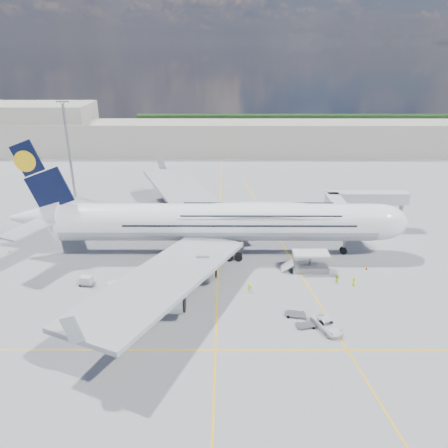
{
  "coord_description": "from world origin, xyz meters",
  "views": [
    {
      "loc": [
        1.34,
        -68.68,
        39.02
      ],
      "look_at": [
        1.1,
        8.0,
        7.17
      ],
      "focal_mm": 35.0,
      "sensor_mm": 36.0,
      "label": 1
    }
  ],
  "objects_px": {
    "catering_truck_inner": "(150,220)",
    "catering_truck_outer": "(175,196)",
    "airliner": "(220,221)",
    "cone_tail": "(9,251)",
    "crew_van": "(354,281)",
    "crew_tug": "(249,288)",
    "cone_wing_left_outer": "(191,205)",
    "dolly_back": "(87,281)",
    "dolly_nose_far": "(306,325)",
    "cone_wing_right_inner": "(188,284)",
    "jet_bridge": "(356,203)",
    "crew_wing": "(102,299)",
    "cone_nose": "(367,268)",
    "cone_wing_right_outer": "(122,344)",
    "crew_nose": "(355,237)",
    "light_mast": "(69,149)",
    "cone_wing_left_inner": "(147,237)",
    "dolly_nose_near": "(295,314)",
    "dolly_row_a": "(116,288)",
    "dolly_row_c": "(153,297)",
    "baggage_tug": "(162,279)",
    "crew_loader": "(337,280)",
    "service_van": "(327,325)",
    "dolly_row_b": "(105,310)",
    "cargo_loader": "(309,264)"
  },
  "relations": [
    {
      "from": "catering_truck_inner",
      "to": "catering_truck_outer",
      "type": "height_order",
      "value": "catering_truck_inner"
    },
    {
      "from": "airliner",
      "to": "cone_tail",
      "type": "distance_m",
      "value": 42.99
    },
    {
      "from": "crew_van",
      "to": "crew_tug",
      "type": "height_order",
      "value": "crew_tug"
    },
    {
      "from": "catering_truck_inner",
      "to": "cone_wing_left_outer",
      "type": "distance_m",
      "value": 16.4
    },
    {
      "from": "dolly_back",
      "to": "dolly_nose_far",
      "type": "relative_size",
      "value": 0.94
    },
    {
      "from": "dolly_nose_far",
      "to": "cone_wing_right_inner",
      "type": "distance_m",
      "value": 22.01
    },
    {
      "from": "jet_bridge",
      "to": "crew_wing",
      "type": "xyz_separation_m",
      "value": [
        -48.27,
        -29.48,
        -5.98
      ]
    },
    {
      "from": "cone_nose",
      "to": "cone_wing_right_outer",
      "type": "bearing_deg",
      "value": -151.39
    },
    {
      "from": "crew_tug",
      "to": "cone_nose",
      "type": "distance_m",
      "value": 23.69
    },
    {
      "from": "crew_nose",
      "to": "catering_truck_inner",
      "type": "bearing_deg",
      "value": 145.03
    },
    {
      "from": "catering_truck_inner",
      "to": "jet_bridge",
      "type": "bearing_deg",
      "value": -9.34
    },
    {
      "from": "light_mast",
      "to": "crew_nose",
      "type": "distance_m",
      "value": 75.8
    },
    {
      "from": "crew_van",
      "to": "cone_wing_left_inner",
      "type": "relative_size",
      "value": 2.68
    },
    {
      "from": "dolly_nose_far",
      "to": "light_mast",
      "type": "bearing_deg",
      "value": 119.29
    },
    {
      "from": "dolly_nose_near",
      "to": "dolly_back",
      "type": "bearing_deg",
      "value": 178.44
    },
    {
      "from": "dolly_row_a",
      "to": "crew_van",
      "type": "bearing_deg",
      "value": -20.93
    },
    {
      "from": "cone_wing_left_outer",
      "to": "dolly_row_c",
      "type": "bearing_deg",
      "value": -93.53
    },
    {
      "from": "dolly_row_a",
      "to": "dolly_back",
      "type": "bearing_deg",
      "value": 129.09
    },
    {
      "from": "dolly_row_c",
      "to": "baggage_tug",
      "type": "relative_size",
      "value": 1.28
    },
    {
      "from": "catering_truck_inner",
      "to": "cone_wing_left_outer",
      "type": "height_order",
      "value": "catering_truck_inner"
    },
    {
      "from": "baggage_tug",
      "to": "cone_wing_left_inner",
      "type": "distance_m",
      "value": 20.13
    },
    {
      "from": "dolly_row_a",
      "to": "airliner",
      "type": "bearing_deg",
      "value": 16.79
    },
    {
      "from": "dolly_nose_near",
      "to": "cone_wing_left_outer",
      "type": "bearing_deg",
      "value": 125.23
    },
    {
      "from": "crew_loader",
      "to": "cone_wing_right_inner",
      "type": "height_order",
      "value": "crew_loader"
    },
    {
      "from": "dolly_row_a",
      "to": "cone_wing_left_outer",
      "type": "xyz_separation_m",
      "value": [
        9.42,
        42.59,
        -0.88
      ]
    },
    {
      "from": "catering_truck_outer",
      "to": "cone_wing_left_outer",
      "type": "xyz_separation_m",
      "value": [
        4.22,
        -3.2,
        -1.49
      ]
    },
    {
      "from": "cone_nose",
      "to": "catering_truck_outer",
      "type": "bearing_deg",
      "value": 136.67
    },
    {
      "from": "catering_truck_outer",
      "to": "cone_tail",
      "type": "relative_size",
      "value": 13.74
    },
    {
      "from": "crew_van",
      "to": "crew_nose",
      "type": "bearing_deg",
      "value": -38.42
    },
    {
      "from": "dolly_nose_far",
      "to": "dolly_nose_near",
      "type": "distance_m",
      "value": 3.02
    },
    {
      "from": "dolly_nose_far",
      "to": "cone_wing_right_inner",
      "type": "bearing_deg",
      "value": 134.47
    },
    {
      "from": "jet_bridge",
      "to": "light_mast",
      "type": "bearing_deg",
      "value": 160.98
    },
    {
      "from": "crew_nose",
      "to": "cone_nose",
      "type": "height_order",
      "value": "crew_nose"
    },
    {
      "from": "baggage_tug",
      "to": "cone_wing_left_outer",
      "type": "relative_size",
      "value": 4.9
    },
    {
      "from": "service_van",
      "to": "crew_tug",
      "type": "height_order",
      "value": "crew_tug"
    },
    {
      "from": "jet_bridge",
      "to": "service_van",
      "type": "distance_m",
      "value": 39.02
    },
    {
      "from": "dolly_nose_near",
      "to": "cone_wing_right_outer",
      "type": "bearing_deg",
      "value": -150.8
    },
    {
      "from": "airliner",
      "to": "crew_loader",
      "type": "bearing_deg",
      "value": -30.33
    },
    {
      "from": "dolly_row_b",
      "to": "crew_nose",
      "type": "height_order",
      "value": "crew_nose"
    },
    {
      "from": "dolly_nose_near",
      "to": "crew_loader",
      "type": "relative_size",
      "value": 1.91
    },
    {
      "from": "service_van",
      "to": "cone_nose",
      "type": "distance_m",
      "value": 21.55
    },
    {
      "from": "catering_truck_outer",
      "to": "cone_wing_left_outer",
      "type": "height_order",
      "value": "catering_truck_outer"
    },
    {
      "from": "airliner",
      "to": "cone_wing_right_outer",
      "type": "relative_size",
      "value": 137.7
    },
    {
      "from": "dolly_row_a",
      "to": "service_van",
      "type": "xyz_separation_m",
      "value": [
        33.36,
        -9.78,
        -0.37
      ]
    },
    {
      "from": "cargo_loader",
      "to": "dolly_row_a",
      "type": "relative_size",
      "value": 2.24
    },
    {
      "from": "crew_wing",
      "to": "cone_wing_right_outer",
      "type": "relative_size",
      "value": 3.02
    },
    {
      "from": "cone_wing_left_outer",
      "to": "airliner",
      "type": "bearing_deg",
      "value": -73.83
    },
    {
      "from": "cone_tail",
      "to": "catering_truck_outer",
      "type": "bearing_deg",
      "value": 44.78
    },
    {
      "from": "crew_van",
      "to": "cone_tail",
      "type": "height_order",
      "value": "crew_van"
    },
    {
      "from": "dolly_row_a",
      "to": "cone_nose",
      "type": "relative_size",
      "value": 6.0
    }
  ]
}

